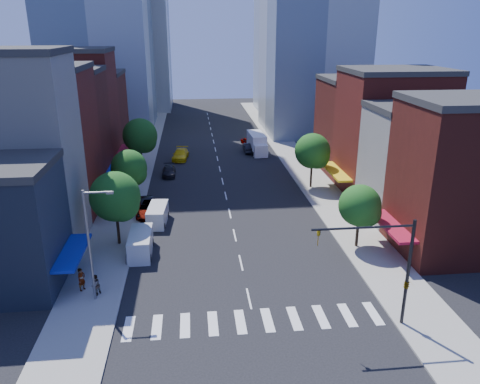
# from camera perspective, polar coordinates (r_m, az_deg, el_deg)

# --- Properties ---
(ground) EXTENTS (220.00, 220.00, 0.00)m
(ground) POSITION_cam_1_polar(r_m,az_deg,el_deg) (37.82, 1.10, -12.86)
(ground) COLOR black
(ground) RESTS_ON ground
(sidewalk_left) EXTENTS (5.00, 120.00, 0.15)m
(sidewalk_left) POSITION_cam_1_polar(r_m,az_deg,el_deg) (74.97, -12.28, 3.40)
(sidewalk_left) COLOR gray
(sidewalk_left) RESTS_ON ground
(sidewalk_right) EXTENTS (5.00, 120.00, 0.15)m
(sidewalk_right) POSITION_cam_1_polar(r_m,az_deg,el_deg) (76.31, 6.75, 3.99)
(sidewalk_right) COLOR gray
(sidewalk_right) RESTS_ON ground
(crosswalk) EXTENTS (19.00, 3.00, 0.01)m
(crosswalk) POSITION_cam_1_polar(r_m,az_deg,el_deg) (35.34, 1.72, -15.43)
(crosswalk) COLOR silver
(crosswalk) RESTS_ON ground
(bldg_left_1) EXTENTS (12.00, 8.00, 18.00)m
(bldg_left_1) POSITION_cam_1_polar(r_m,az_deg,el_deg) (48.21, -26.47, 3.93)
(bldg_left_1) COLOR #BAB6AC
(bldg_left_1) RESTS_ON ground
(bldg_left_2) EXTENTS (12.00, 9.00, 16.00)m
(bldg_left_2) POSITION_cam_1_polar(r_m,az_deg,el_deg) (56.24, -23.49, 5.28)
(bldg_left_2) COLOR maroon
(bldg_left_2) RESTS_ON ground
(bldg_left_3) EXTENTS (12.00, 8.00, 15.00)m
(bldg_left_3) POSITION_cam_1_polar(r_m,az_deg,el_deg) (64.30, -21.32, 6.71)
(bldg_left_3) COLOR #531B14
(bldg_left_3) RESTS_ON ground
(bldg_left_4) EXTENTS (12.00, 9.00, 17.00)m
(bldg_left_4) POSITION_cam_1_polar(r_m,az_deg,el_deg) (72.22, -19.75, 8.98)
(bldg_left_4) COLOR maroon
(bldg_left_4) RESTS_ON ground
(bldg_left_5) EXTENTS (12.00, 10.00, 13.00)m
(bldg_left_5) POSITION_cam_1_polar(r_m,az_deg,el_deg) (81.68, -18.12, 8.82)
(bldg_left_5) COLOR #531B14
(bldg_left_5) RESTS_ON ground
(bldg_right_0) EXTENTS (12.00, 9.00, 14.00)m
(bldg_right_0) POSITION_cam_1_polar(r_m,az_deg,el_deg) (47.57, 26.09, 1.28)
(bldg_right_0) COLOR #531B14
(bldg_right_0) RESTS_ON ground
(bldg_right_1) EXTENTS (12.00, 8.00, 12.00)m
(bldg_right_1) POSITION_cam_1_polar(r_m,az_deg,el_deg) (54.88, 21.43, 3.06)
(bldg_right_1) COLOR #BAB6AC
(bldg_right_1) RESTS_ON ground
(bldg_right_2) EXTENTS (12.00, 10.00, 15.00)m
(bldg_right_2) POSITION_cam_1_polar(r_m,az_deg,el_deg) (62.40, 17.93, 6.74)
(bldg_right_2) COLOR maroon
(bldg_right_2) RESTS_ON ground
(bldg_right_3) EXTENTS (12.00, 10.00, 13.00)m
(bldg_right_3) POSITION_cam_1_polar(r_m,az_deg,el_deg) (71.66, 14.71, 7.77)
(bldg_right_3) COLOR #531B14
(bldg_right_3) RESTS_ON ground
(traffic_signal) EXTENTS (7.24, 2.24, 8.00)m
(traffic_signal) POSITION_cam_1_polar(r_m,az_deg,el_deg) (34.56, 18.95, -9.39)
(traffic_signal) COLOR black
(traffic_signal) RESTS_ON sidewalk_right
(streetlight) EXTENTS (2.25, 0.25, 9.00)m
(streetlight) POSITION_cam_1_polar(r_m,az_deg,el_deg) (36.79, -17.71, -5.49)
(streetlight) COLOR slate
(streetlight) RESTS_ON sidewalk_left
(tree_left_near) EXTENTS (4.80, 4.80, 7.30)m
(tree_left_near) POSITION_cam_1_polar(r_m,az_deg,el_deg) (45.90, -14.80, -0.76)
(tree_left_near) COLOR black
(tree_left_near) RESTS_ON sidewalk_left
(tree_left_mid) EXTENTS (4.20, 4.20, 6.65)m
(tree_left_mid) POSITION_cam_1_polar(r_m,az_deg,el_deg) (56.36, -13.22, 2.75)
(tree_left_mid) COLOR black
(tree_left_mid) RESTS_ON sidewalk_left
(tree_left_far) EXTENTS (5.00, 5.00, 7.75)m
(tree_left_far) POSITION_cam_1_polar(r_m,az_deg,el_deg) (69.67, -11.96, 6.57)
(tree_left_far) COLOR black
(tree_left_far) RESTS_ON sidewalk_left
(tree_right_near) EXTENTS (4.00, 4.00, 6.20)m
(tree_right_near) POSITION_cam_1_polar(r_m,az_deg,el_deg) (45.55, 14.59, -1.81)
(tree_right_near) COLOR black
(tree_right_near) RESTS_ON sidewalk_right
(tree_right_far) EXTENTS (4.60, 4.60, 7.20)m
(tree_right_far) POSITION_cam_1_polar(r_m,az_deg,el_deg) (61.68, 8.97, 4.79)
(tree_right_far) COLOR black
(tree_right_far) RESTS_ON sidewalk_right
(parked_car_front) EXTENTS (1.94, 4.45, 1.49)m
(parked_car_front) POSITION_cam_1_polar(r_m,az_deg,el_deg) (44.99, -12.44, -6.69)
(parked_car_front) COLOR #B0B0B5
(parked_car_front) RESTS_ON ground
(parked_car_second) EXTENTS (1.96, 4.53, 1.45)m
(parked_car_second) POSITION_cam_1_polar(r_m,az_deg,el_deg) (55.62, -11.25, -1.46)
(parked_car_second) COLOR black
(parked_car_second) RESTS_ON ground
(parked_car_third) EXTENTS (2.66, 5.41, 1.48)m
(parked_car_third) POSITION_cam_1_polar(r_m,az_deg,el_deg) (54.18, -11.06, -2.01)
(parked_car_third) COLOR #999999
(parked_car_third) RESTS_ON ground
(parked_car_rear) EXTENTS (1.89, 4.60, 1.33)m
(parked_car_rear) POSITION_cam_1_polar(r_m,az_deg,el_deg) (68.13, -8.67, 2.53)
(parked_car_rear) COLOR black
(parked_car_rear) RESTS_ON ground
(cargo_van_near) EXTENTS (2.10, 5.06, 2.15)m
(cargo_van_near) POSITION_cam_1_polar(r_m,az_deg,el_deg) (44.92, -12.03, -6.25)
(cargo_van_near) COLOR silver
(cargo_van_near) RESTS_ON ground
(cargo_van_far) EXTENTS (2.23, 4.79, 1.98)m
(cargo_van_far) POSITION_cam_1_polar(r_m,az_deg,el_deg) (51.50, -10.02, -2.80)
(cargo_van_far) COLOR silver
(cargo_van_far) RESTS_ON ground
(taxi) EXTENTS (2.88, 5.80, 1.62)m
(taxi) POSITION_cam_1_polar(r_m,az_deg,el_deg) (76.37, -7.27, 4.55)
(taxi) COLOR yellow
(taxi) RESTS_ON ground
(traffic_car_oncoming) EXTENTS (1.74, 4.96, 1.63)m
(traffic_car_oncoming) POSITION_cam_1_polar(r_m,az_deg,el_deg) (80.36, 1.10, 5.46)
(traffic_car_oncoming) COLOR black
(traffic_car_oncoming) RESTS_ON ground
(traffic_car_far) EXTENTS (2.00, 3.90, 1.27)m
(traffic_car_far) POSITION_cam_1_polar(r_m,az_deg,el_deg) (85.81, 0.79, 6.24)
(traffic_car_far) COLOR #999999
(traffic_car_far) RESTS_ON ground
(box_truck) EXTENTS (2.72, 8.05, 3.20)m
(box_truck) POSITION_cam_1_polar(r_m,az_deg,el_deg) (79.98, 2.09, 5.90)
(box_truck) COLOR white
(box_truck) RESTS_ON ground
(pedestrian_near) EXTENTS (0.78, 0.85, 1.94)m
(pedestrian_near) POSITION_cam_1_polar(r_m,az_deg,el_deg) (40.21, -18.76, -10.04)
(pedestrian_near) COLOR #999999
(pedestrian_near) RESTS_ON sidewalk_left
(pedestrian_far) EXTENTS (1.00, 1.06, 1.73)m
(pedestrian_far) POSITION_cam_1_polar(r_m,az_deg,el_deg) (39.28, -17.22, -10.78)
(pedestrian_far) COLOR #999999
(pedestrian_far) RESTS_ON sidewalk_left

